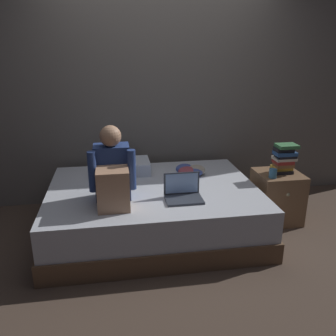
{
  "coord_description": "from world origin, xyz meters",
  "views": [
    {
      "loc": [
        -0.56,
        -2.79,
        1.72
      ],
      "look_at": [
        -0.09,
        0.1,
        0.72
      ],
      "focal_mm": 37.49,
      "sensor_mm": 36.0,
      "label": 1
    }
  ],
  "objects_px": {
    "book_stack": "(284,159)",
    "mug": "(273,173)",
    "laptop": "(183,193)",
    "pillow": "(123,167)",
    "clothes_pile": "(190,170)",
    "person_sitting": "(112,174)",
    "nightstand": "(277,197)",
    "bed": "(153,209)"
  },
  "relations": [
    {
      "from": "person_sitting",
      "to": "bed",
      "type": "bearing_deg",
      "value": 37.51
    },
    {
      "from": "pillow",
      "to": "clothes_pile",
      "type": "bearing_deg",
      "value": -15.53
    },
    {
      "from": "book_stack",
      "to": "person_sitting",
      "type": "bearing_deg",
      "value": -169.62
    },
    {
      "from": "nightstand",
      "to": "mug",
      "type": "relative_size",
      "value": 5.83
    },
    {
      "from": "person_sitting",
      "to": "mug",
      "type": "distance_m",
      "value": 1.56
    },
    {
      "from": "laptop",
      "to": "clothes_pile",
      "type": "xyz_separation_m",
      "value": [
        0.2,
        0.58,
        -0.0
      ]
    },
    {
      "from": "nightstand",
      "to": "person_sitting",
      "type": "distance_m",
      "value": 1.77
    },
    {
      "from": "pillow",
      "to": "mug",
      "type": "distance_m",
      "value": 1.53
    },
    {
      "from": "laptop",
      "to": "bed",
      "type": "bearing_deg",
      "value": 125.36
    },
    {
      "from": "bed",
      "to": "book_stack",
      "type": "distance_m",
      "value": 1.4
    },
    {
      "from": "clothes_pile",
      "to": "nightstand",
      "type": "bearing_deg",
      "value": -14.34
    },
    {
      "from": "nightstand",
      "to": "person_sitting",
      "type": "relative_size",
      "value": 0.8
    },
    {
      "from": "nightstand",
      "to": "bed",
      "type": "bearing_deg",
      "value": -178.47
    },
    {
      "from": "bed",
      "to": "pillow",
      "type": "bearing_deg",
      "value": 120.41
    },
    {
      "from": "bed",
      "to": "clothes_pile",
      "type": "xyz_separation_m",
      "value": [
        0.43,
        0.26,
        0.29
      ]
    },
    {
      "from": "pillow",
      "to": "book_stack",
      "type": "distance_m",
      "value": 1.65
    },
    {
      "from": "laptop",
      "to": "mug",
      "type": "xyz_separation_m",
      "value": [
        0.94,
        0.24,
        0.04
      ]
    },
    {
      "from": "pillow",
      "to": "clothes_pile",
      "type": "distance_m",
      "value": 0.72
    },
    {
      "from": "pillow",
      "to": "mug",
      "type": "relative_size",
      "value": 6.22
    },
    {
      "from": "book_stack",
      "to": "clothes_pile",
      "type": "bearing_deg",
      "value": 165.5
    },
    {
      "from": "laptop",
      "to": "book_stack",
      "type": "distance_m",
      "value": 1.16
    },
    {
      "from": "book_stack",
      "to": "mug",
      "type": "relative_size",
      "value": 3.36
    },
    {
      "from": "book_stack",
      "to": "mug",
      "type": "bearing_deg",
      "value": -145.12
    },
    {
      "from": "clothes_pile",
      "to": "bed",
      "type": "bearing_deg",
      "value": -148.73
    },
    {
      "from": "bed",
      "to": "laptop",
      "type": "bearing_deg",
      "value": -54.64
    },
    {
      "from": "bed",
      "to": "book_stack",
      "type": "bearing_deg",
      "value": 1.07
    },
    {
      "from": "laptop",
      "to": "pillow",
      "type": "height_order",
      "value": "laptop"
    },
    {
      "from": "pillow",
      "to": "clothes_pile",
      "type": "xyz_separation_m",
      "value": [
        0.69,
        -0.19,
        -0.01
      ]
    },
    {
      "from": "laptop",
      "to": "pillow",
      "type": "xyz_separation_m",
      "value": [
        -0.49,
        0.77,
        0.01
      ]
    },
    {
      "from": "nightstand",
      "to": "clothes_pile",
      "type": "bearing_deg",
      "value": 165.66
    },
    {
      "from": "laptop",
      "to": "nightstand",
      "type": "bearing_deg",
      "value": 18.31
    },
    {
      "from": "nightstand",
      "to": "pillow",
      "type": "relative_size",
      "value": 0.94
    },
    {
      "from": "book_stack",
      "to": "nightstand",
      "type": "bearing_deg",
      "value": 160.59
    },
    {
      "from": "pillow",
      "to": "clothes_pile",
      "type": "relative_size",
      "value": 1.88
    },
    {
      "from": "bed",
      "to": "person_sitting",
      "type": "xyz_separation_m",
      "value": [
        -0.37,
        -0.29,
        0.49
      ]
    },
    {
      "from": "person_sitting",
      "to": "pillow",
      "type": "height_order",
      "value": "person_sitting"
    },
    {
      "from": "book_stack",
      "to": "mug",
      "type": "xyz_separation_m",
      "value": [
        -0.16,
        -0.11,
        -0.11
      ]
    },
    {
      "from": "person_sitting",
      "to": "book_stack",
      "type": "relative_size",
      "value": 2.16
    },
    {
      "from": "bed",
      "to": "mug",
      "type": "distance_m",
      "value": 1.22
    },
    {
      "from": "book_stack",
      "to": "mug",
      "type": "height_order",
      "value": "book_stack"
    },
    {
      "from": "book_stack",
      "to": "clothes_pile",
      "type": "xyz_separation_m",
      "value": [
        -0.9,
        0.23,
        -0.16
      ]
    },
    {
      "from": "mug",
      "to": "pillow",
      "type": "bearing_deg",
      "value": 159.54
    }
  ]
}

